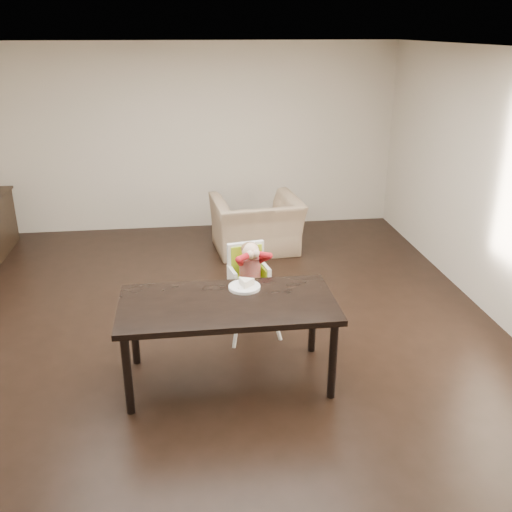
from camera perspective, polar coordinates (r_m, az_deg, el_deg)
The scene contains 6 objects.
ground at distance 5.70m, azimuth -4.76°, elevation -8.33°, with size 7.00×7.00×0.00m, color black.
room_walls at distance 5.03m, azimuth -5.42°, elevation 10.24°, with size 6.02×7.02×2.71m.
dining_table at distance 4.78m, azimuth -2.84°, elevation -5.45°, with size 1.80×0.90×0.75m.
high_chair at distance 5.53m, azimuth -0.67°, elevation -1.32°, with size 0.47×0.47×0.97m.
plate at distance 4.97m, azimuth -1.11°, elevation -2.94°, with size 0.35×0.35×0.08m.
armchair at distance 7.70m, azimuth 0.04°, elevation 4.02°, with size 1.14×0.74×1.00m, color #9E8364.
Camera 1 is at (-0.17, -4.93, 2.87)m, focal length 40.00 mm.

